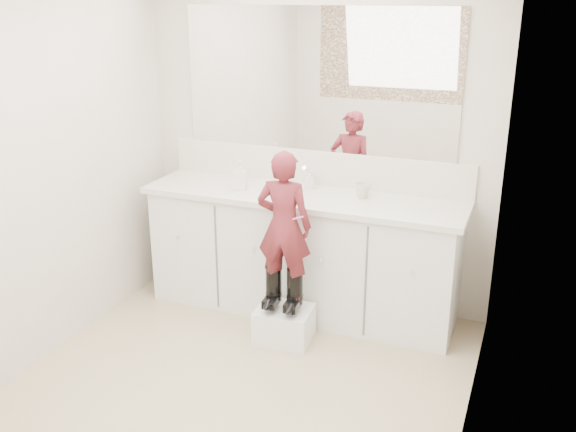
% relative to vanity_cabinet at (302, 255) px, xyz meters
% --- Properties ---
extents(floor, '(3.00, 3.00, 0.00)m').
position_rel_vanity_cabinet_xyz_m(floor, '(0.00, -1.23, -0.42)').
color(floor, '#91775F').
rests_on(floor, ground).
extents(wall_back, '(2.60, 0.00, 2.60)m').
position_rel_vanity_cabinet_xyz_m(wall_back, '(0.00, 0.27, 0.77)').
color(wall_back, '#C0B3A3').
rests_on(wall_back, floor).
extents(wall_left, '(0.00, 3.00, 3.00)m').
position_rel_vanity_cabinet_xyz_m(wall_left, '(-1.30, -1.23, 0.78)').
color(wall_left, '#C0B3A3').
rests_on(wall_left, floor).
extents(wall_right, '(0.00, 3.00, 3.00)m').
position_rel_vanity_cabinet_xyz_m(wall_right, '(1.30, -1.23, 0.78)').
color(wall_right, '#C0B3A3').
rests_on(wall_right, floor).
extents(vanity_cabinet, '(2.20, 0.55, 0.85)m').
position_rel_vanity_cabinet_xyz_m(vanity_cabinet, '(0.00, 0.00, 0.00)').
color(vanity_cabinet, silver).
rests_on(vanity_cabinet, floor).
extents(countertop, '(2.28, 0.58, 0.04)m').
position_rel_vanity_cabinet_xyz_m(countertop, '(0.00, -0.01, 0.45)').
color(countertop, beige).
rests_on(countertop, vanity_cabinet).
extents(backsplash, '(2.28, 0.03, 0.25)m').
position_rel_vanity_cabinet_xyz_m(backsplash, '(0.00, 0.26, 0.59)').
color(backsplash, beige).
rests_on(backsplash, countertop).
extents(mirror, '(2.00, 0.02, 1.00)m').
position_rel_vanity_cabinet_xyz_m(mirror, '(0.00, 0.26, 1.22)').
color(mirror, white).
rests_on(mirror, wall_back).
extents(faucet, '(0.08, 0.08, 0.10)m').
position_rel_vanity_cabinet_xyz_m(faucet, '(0.00, 0.15, 0.52)').
color(faucet, silver).
rests_on(faucet, countertop).
extents(cup, '(0.14, 0.14, 0.10)m').
position_rel_vanity_cabinet_xyz_m(cup, '(0.41, 0.07, 0.52)').
color(cup, '#C2B79B').
rests_on(cup, countertop).
extents(soap_bottle, '(0.12, 0.12, 0.21)m').
position_rel_vanity_cabinet_xyz_m(soap_bottle, '(-0.45, -0.06, 0.57)').
color(soap_bottle, silver).
rests_on(soap_bottle, countertop).
extents(step_stool, '(0.38, 0.33, 0.23)m').
position_rel_vanity_cabinet_xyz_m(step_stool, '(0.05, -0.48, -0.31)').
color(step_stool, white).
rests_on(step_stool, floor).
extents(boot_left, '(0.13, 0.21, 0.30)m').
position_rel_vanity_cabinet_xyz_m(boot_left, '(-0.02, -0.48, -0.04)').
color(boot_left, black).
rests_on(boot_left, step_stool).
extents(boot_right, '(0.13, 0.21, 0.30)m').
position_rel_vanity_cabinet_xyz_m(boot_right, '(0.13, -0.48, -0.04)').
color(boot_right, black).
rests_on(boot_right, step_stool).
extents(toddler, '(0.37, 0.26, 0.98)m').
position_rel_vanity_cabinet_xyz_m(toddler, '(0.05, -0.48, 0.40)').
color(toddler, '#9C3036').
rests_on(toddler, step_stool).
extents(toothbrush, '(0.14, 0.02, 0.06)m').
position_rel_vanity_cabinet_xyz_m(toothbrush, '(0.12, -0.50, 0.46)').
color(toothbrush, pink).
rests_on(toothbrush, toddler).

